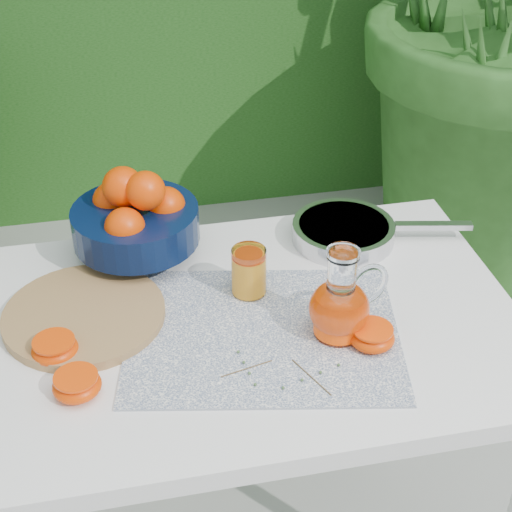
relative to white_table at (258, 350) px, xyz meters
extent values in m
cube|color=white|center=(0.00, 0.00, 0.06)|extent=(1.00, 0.70, 0.04)
cylinder|color=white|center=(-0.45, 0.30, -0.31)|extent=(0.04, 0.04, 0.71)
cylinder|color=white|center=(0.45, 0.30, -0.31)|extent=(0.04, 0.04, 0.71)
cube|color=#0E234F|center=(0.00, -0.05, 0.08)|extent=(0.57, 0.48, 0.00)
cylinder|color=#A6814B|center=(-0.32, 0.06, 0.09)|extent=(0.35, 0.35, 0.02)
cylinder|color=black|center=(-0.20, 0.26, 0.10)|extent=(0.12, 0.12, 0.04)
cylinder|color=black|center=(-0.20, 0.26, 0.16)|extent=(0.34, 0.34, 0.07)
sphere|color=#E95802|center=(-0.25, 0.31, 0.19)|extent=(0.11, 0.11, 0.08)
sphere|color=#E95802|center=(-0.14, 0.26, 0.19)|extent=(0.11, 0.11, 0.08)
sphere|color=#E95802|center=(-0.23, 0.20, 0.19)|extent=(0.11, 0.11, 0.08)
sphere|color=#E95802|center=(-0.18, 0.32, 0.19)|extent=(0.11, 0.11, 0.08)
sphere|color=#E95802|center=(-0.22, 0.27, 0.24)|extent=(0.11, 0.11, 0.08)
sphere|color=#E95802|center=(-0.18, 0.23, 0.25)|extent=(0.10, 0.10, 0.08)
cylinder|color=white|center=(0.13, -0.08, 0.09)|extent=(0.11, 0.11, 0.01)
ellipsoid|color=white|center=(0.13, -0.08, 0.14)|extent=(0.14, 0.14, 0.11)
cylinder|color=white|center=(0.13, -0.08, 0.22)|extent=(0.06, 0.06, 0.07)
cylinder|color=white|center=(0.13, -0.08, 0.26)|extent=(0.07, 0.07, 0.01)
torus|color=white|center=(0.19, -0.06, 0.18)|extent=(0.09, 0.03, 0.09)
cylinder|color=#E44005|center=(0.13, -0.08, 0.13)|extent=(0.11, 0.11, 0.08)
cylinder|color=white|center=(0.00, 0.08, 0.14)|extent=(0.08, 0.08, 0.10)
cylinder|color=#F6A41F|center=(0.00, 0.08, 0.13)|extent=(0.07, 0.07, 0.08)
cylinder|color=#FE4F07|center=(0.00, 0.08, 0.17)|extent=(0.07, 0.07, 0.00)
cylinder|color=#BABABF|center=(0.24, 0.23, 0.10)|extent=(0.26, 0.26, 0.04)
cylinder|color=silver|center=(0.24, 0.23, 0.12)|extent=(0.23, 0.23, 0.01)
cube|color=#BABABF|center=(0.43, 0.19, 0.12)|extent=(0.17, 0.05, 0.01)
ellipsoid|color=#E95802|center=(-0.34, -0.13, 0.10)|extent=(0.10, 0.10, 0.04)
cylinder|color=#FE4F07|center=(-0.34, -0.13, 0.12)|extent=(0.09, 0.09, 0.00)
ellipsoid|color=#E95802|center=(-0.38, -0.04, 0.10)|extent=(0.10, 0.10, 0.04)
cylinder|color=#FE4F07|center=(-0.38, -0.04, 0.12)|extent=(0.09, 0.09, 0.00)
ellipsoid|color=#E95802|center=(0.19, -0.12, 0.10)|extent=(0.10, 0.10, 0.04)
cylinder|color=#FE4F07|center=(0.19, -0.12, 0.12)|extent=(0.09, 0.09, 0.00)
cylinder|color=brown|center=(0.06, -0.18, 0.09)|extent=(0.04, 0.10, 0.00)
sphere|color=#405F32|center=(0.00, -0.20, 0.09)|extent=(0.01, 0.01, 0.01)
sphere|color=#405F32|center=(0.04, -0.19, 0.09)|extent=(0.01, 0.01, 0.01)
sphere|color=#405F32|center=(0.07, -0.18, 0.09)|extent=(0.01, 0.01, 0.01)
sphere|color=#405F32|center=(0.11, -0.17, 0.09)|extent=(0.01, 0.01, 0.01)
cylinder|color=brown|center=(0.16, -0.05, 0.09)|extent=(0.10, 0.08, 0.00)
sphere|color=#405F32|center=(0.12, 0.01, 0.09)|extent=(0.01, 0.01, 0.01)
sphere|color=#405F32|center=(0.15, -0.03, 0.09)|extent=(0.01, 0.01, 0.01)
sphere|color=#405F32|center=(0.18, -0.07, 0.09)|extent=(0.01, 0.01, 0.01)
sphere|color=#405F32|center=(0.21, -0.10, 0.09)|extent=(0.01, 0.01, 0.01)
cylinder|color=brown|center=(-0.05, -0.14, 0.09)|extent=(0.10, 0.02, 0.00)
sphere|color=#405F32|center=(-0.04, -0.18, 0.09)|extent=(0.01, 0.01, 0.01)
sphere|color=#405F32|center=(-0.05, -0.15, 0.09)|extent=(0.01, 0.01, 0.01)
sphere|color=#405F32|center=(-0.05, -0.12, 0.09)|extent=(0.01, 0.01, 0.01)
sphere|color=#405F32|center=(-0.06, -0.10, 0.09)|extent=(0.01, 0.01, 0.01)
camera|label=1|loc=(-0.24, -1.13, 1.03)|focal=55.00mm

